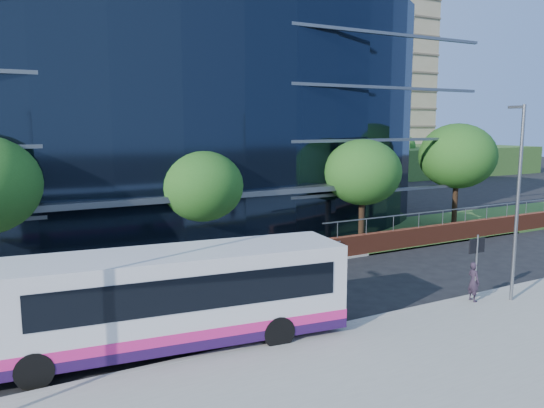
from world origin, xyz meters
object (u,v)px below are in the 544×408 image
tree_far_b (202,186)px  tree_far_d (457,156)px  pedestrian (474,281)px  tree_dist_f (400,146)px  tree_far_c (363,172)px  city_bus (168,298)px  tree_dist_e (315,147)px  street_sign (477,254)px  streetlight_east (517,198)px

tree_far_b → tree_far_d: bearing=1.5°
pedestrian → tree_dist_f: bearing=-29.2°
tree_far_c → city_bus: tree_far_c is taller
tree_far_d → pedestrian: (-11.48, -11.50, -4.21)m
tree_dist_e → city_bus: bearing=-128.7°
tree_far_b → tree_far_c: bearing=-2.9°
tree_far_d → city_bus: bearing=-157.8°
city_bus → tree_dist_f: bearing=47.9°
tree_far_d → city_bus: tree_far_d is taller
tree_far_b → city_bus: bearing=-117.7°
street_sign → tree_dist_e: size_ratio=0.43×
street_sign → pedestrian: (0.02, 0.09, -1.17)m
street_sign → tree_far_c: tree_far_c is taller
tree_dist_e → tree_dist_f: (16.00, 2.00, -0.33)m
tree_dist_e → streetlight_east: streetlight_east is taller
pedestrian → city_bus: bearing=91.8°
tree_far_d → pedestrian: 16.78m
tree_far_b → tree_far_d: tree_far_d is taller
tree_far_d → pedestrian: size_ratio=4.51×
tree_far_c → tree_dist_e: size_ratio=1.00×
city_bus → tree_far_b: bearing=69.1°
city_bus → pedestrian: city_bus is taller
tree_far_b → tree_dist_f: size_ratio=1.00×
street_sign → pedestrian: street_sign is taller
tree_far_d → tree_dist_f: (24.00, 32.00, -0.98)m
tree_far_c → pedestrian: (-2.48, -10.50, -3.56)m
tree_far_c → tree_far_d: 9.08m
streetlight_east → city_bus: streetlight_east is taller
streetlight_east → tree_far_d: bearing=50.6°
tree_far_b → pedestrian: tree_far_b is taller
tree_far_b → tree_dist_e: size_ratio=0.93×
tree_far_b → tree_far_d: (19.00, 0.50, 0.98)m
tree_dist_e → pedestrian: tree_dist_e is taller
street_sign → tree_far_b: size_ratio=0.46×
tree_dist_f → pedestrian: tree_dist_f is taller
streetlight_east → city_bus: bearing=169.9°
tree_dist_f → pedestrian: (-35.48, -43.50, -3.23)m
tree_far_c → tree_dist_e: same height
street_sign → pedestrian: bearing=75.7°
tree_far_c → streetlight_east: streetlight_east is taller
street_sign → tree_far_d: size_ratio=0.38×
city_bus → street_sign: bearing=-1.8°
street_sign → tree_far_b: tree_far_b is taller
streetlight_east → tree_dist_f: bearing=52.4°
tree_far_d → streetlight_east: (-10.00, -12.17, -0.75)m
tree_far_c → city_bus: (-14.84, -8.72, -2.80)m
tree_dist_f → streetlight_east: streetlight_east is taller
tree_far_b → tree_dist_e: (27.00, 30.50, 0.33)m
street_sign → tree_far_b: bearing=124.1°
street_sign → streetlight_east: size_ratio=0.35×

